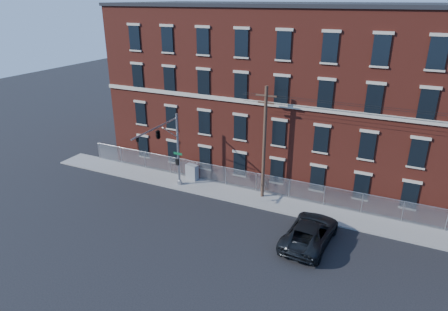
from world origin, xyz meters
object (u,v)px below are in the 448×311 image
traffic_signal_mast (163,140)px  utility_cabinet (192,172)px  pickup_truck (310,232)px  utility_pole_near (264,142)px

traffic_signal_mast → utility_cabinet: traffic_signal_mast is taller
pickup_truck → utility_cabinet: (-13.06, 5.60, -0.02)m
utility_pole_near → pickup_truck: size_ratio=1.56×
traffic_signal_mast → utility_pole_near: 8.70m
traffic_signal_mast → pickup_truck: bearing=-7.5°
pickup_truck → utility_cabinet: pickup_truck is taller
traffic_signal_mast → utility_cabinet: size_ratio=4.62×
traffic_signal_mast → utility_cabinet: (0.52, 3.82, -4.51)m
traffic_signal_mast → pickup_truck: (13.58, -1.78, -4.49)m
traffic_signal_mast → utility_pole_near: bearing=23.1°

